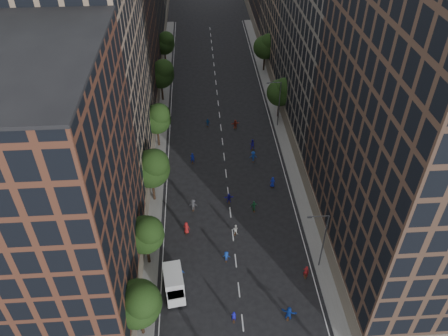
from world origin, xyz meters
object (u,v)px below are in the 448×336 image
streetlamp_far (278,102)px  skater_1 (234,316)px  streetlamp_near (323,238)px  cargo_van (174,283)px

streetlamp_far → skater_1: 41.91m
streetlamp_near → cargo_van: streetlamp_near is taller
streetlamp_far → cargo_van: (-18.18, -35.57, -3.76)m
streetlamp_far → skater_1: bearing=-105.8°
streetlamp_far → cargo_van: bearing=-117.1°
streetlamp_near → streetlamp_far: same height
streetlamp_near → cargo_van: bearing=-171.9°
streetlamp_near → skater_1: (-11.36, -7.10, -4.39)m
streetlamp_far → cargo_van: 40.13m
streetlamp_near → skater_1: streetlamp_near is taller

